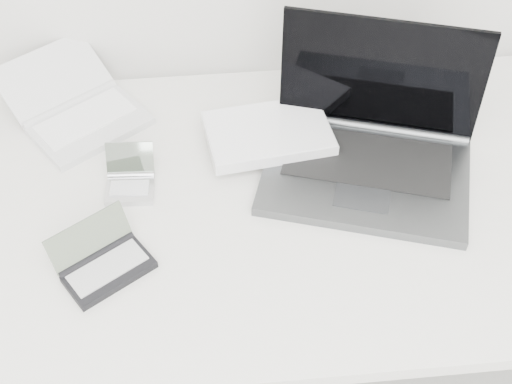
{
  "coord_description": "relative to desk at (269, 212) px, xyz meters",
  "views": [
    {
      "loc": [
        -0.12,
        0.61,
        1.78
      ],
      "look_at": [
        -0.03,
        1.51,
        0.79
      ],
      "focal_mm": 50.0,
      "sensor_mm": 36.0,
      "label": 1
    }
  ],
  "objects": [
    {
      "name": "palmtop_charcoal",
      "position": [
        -0.32,
        -0.15,
        0.06
      ],
      "size": [
        0.19,
        0.18,
        0.08
      ],
      "rotation": [
        0.0,
        0.0,
        0.58
      ],
      "color": "black",
      "rests_on": "desk"
    },
    {
      "name": "pda_silver",
      "position": [
        -0.27,
        0.05,
        0.06
      ],
      "size": [
        0.1,
        0.11,
        0.07
      ],
      "rotation": [
        0.0,
        0.0,
        -0.06
      ],
      "color": "silver",
      "rests_on": "desk"
    },
    {
      "name": "laptop_large",
      "position": [
        0.17,
        0.09,
        0.09
      ],
      "size": [
        0.56,
        0.42,
        0.28
      ],
      "rotation": [
        0.0,
        0.0,
        -0.31
      ],
      "color": "#4F5153",
      "rests_on": "desk"
    },
    {
      "name": "netbook_open_white",
      "position": [
        -0.39,
        0.27,
        0.07
      ],
      "size": [
        0.36,
        0.37,
        0.09
      ],
      "rotation": [
        0.0,
        0.0,
        0.61
      ],
      "color": "silver",
      "rests_on": "desk"
    },
    {
      "name": "desk",
      "position": [
        0.0,
        0.0,
        0.0
      ],
      "size": [
        1.6,
        0.8,
        0.73
      ],
      "color": "white",
      "rests_on": "ground"
    }
  ]
}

